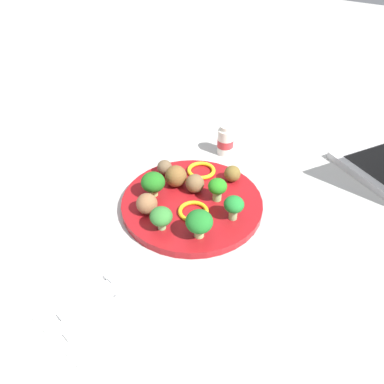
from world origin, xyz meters
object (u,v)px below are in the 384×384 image
broccoli_floret_mid_left (163,218)px  fork (98,290)px  broccoli_floret_mid_right (233,207)px  meatball_center (176,176)px  broccoli_floret_far_rim (153,183)px  meatball_far_rim (147,204)px  broccoli_floret_back_right (217,187)px  broccoli_floret_back_left (199,222)px  meatball_front_left (165,167)px  knife (113,304)px  pepper_ring_mid_left (193,211)px  meatball_back_left (232,174)px  napkin (102,302)px  plate (192,203)px  meatball_near_rim (195,183)px  yogurt_bottle (225,141)px  pepper_ring_far_rim (201,170)px

broccoli_floret_mid_left → fork: 0.16m
broccoli_floret_mid_right → meatball_center: 0.15m
broccoli_floret_far_rim → meatball_far_rim: broccoli_floret_far_rim is taller
broccoli_floret_back_right → broccoli_floret_back_left: 0.11m
meatball_front_left → broccoli_floret_back_right: bearing=-94.2°
broccoli_floret_far_rim → knife: size_ratio=0.35×
meatball_center → pepper_ring_mid_left: size_ratio=0.76×
meatball_front_left → meatball_back_left: bearing=-65.0°
meatball_far_rim → meatball_center: meatball_center is taller
napkin → fork: (0.01, 0.02, 0.00)m
meatball_front_left → meatball_back_left: 0.15m
plate → meatball_near_rim: size_ratio=7.30×
meatball_front_left → meatball_far_rim: (-0.12, -0.05, 0.00)m
napkin → meatball_near_rim: bearing=5.2°
plate → broccoli_floret_mid_left: bearing=-177.2°
pepper_ring_mid_left → meatball_near_rim: bearing=32.0°
meatball_near_rim → meatball_far_rim: meatball_far_rim is taller
meatball_back_left → broccoli_floret_far_rim: bearing=141.4°
knife → yogurt_bottle: bearing=9.8°
broccoli_floret_mid_left → fork: broccoli_floret_mid_left is taller
broccoli_floret_far_rim → yogurt_bottle: size_ratio=0.70×
pepper_ring_mid_left → meatball_far_rim: bearing=122.5°
broccoli_floret_mid_left → napkin: (-0.17, -0.01, -0.04)m
broccoli_floret_mid_right → knife: (-0.26, 0.06, -0.04)m
plate → knife: size_ratio=1.93×
meatball_near_rim → knife: 0.29m
meatball_far_rim → napkin: size_ratio=0.24×
meatball_center → meatball_back_left: meatball_center is taller
fork → knife: (-0.00, -0.04, -0.00)m
pepper_ring_mid_left → fork: (-0.22, 0.03, -0.01)m
napkin → knife: size_ratio=1.17×
broccoli_floret_far_rim → fork: bearing=-162.6°
meatball_center → pepper_ring_far_rim: bearing=-14.9°
broccoli_floret_mid_left → broccoli_floret_back_right: broccoli_floret_back_right is taller
broccoli_floret_back_right → broccoli_floret_back_left: size_ratio=0.89×
broccoli_floret_mid_right → meatball_near_rim: bearing=73.5°
broccoli_floret_back_right → broccoli_floret_back_left: (-0.10, -0.03, 0.00)m
plate → meatball_near_rim: meatball_near_rim is taller
broccoli_floret_far_rim → broccoli_floret_back_right: broccoli_floret_far_rim is taller
broccoli_floret_back_left → yogurt_bottle: bearing=21.9°
meatball_front_left → pepper_ring_far_rim: bearing=-51.6°
meatball_front_left → meatball_far_rim: size_ratio=0.80×
meatball_center → pepper_ring_far_rim: 0.07m
meatball_back_left → broccoli_floret_back_left: bearing=-169.1°
meatball_center → broccoli_floret_mid_left: bearing=-153.0°
plate → pepper_ring_mid_left: (-0.03, -0.02, 0.01)m
meatball_far_rim → plate: bearing=-32.9°
fork → meatball_far_rim: bearing=15.2°
pepper_ring_mid_left → yogurt_bottle: size_ratio=0.81×
broccoli_floret_mid_left → broccoli_floret_back_left: broccoli_floret_back_left is taller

